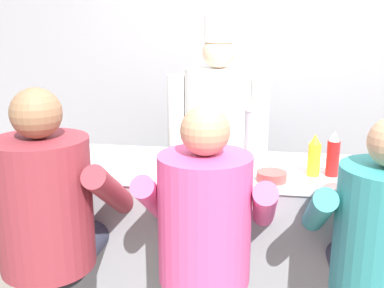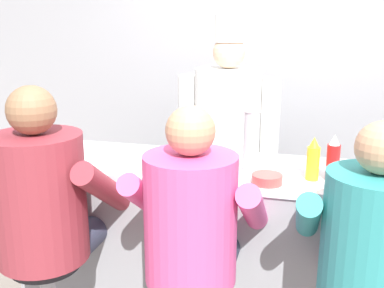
{
  "view_description": "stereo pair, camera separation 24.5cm",
  "coord_description": "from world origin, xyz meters",
  "px_view_note": "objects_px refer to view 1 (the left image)",
  "views": [
    {
      "loc": [
        -0.02,
        -2.06,
        1.74
      ],
      "look_at": [
        -0.39,
        0.28,
        1.11
      ],
      "focal_mm": 42.0,
      "sensor_mm": 36.0,
      "label": 1
    },
    {
      "loc": [
        0.22,
        -2.01,
        1.74
      ],
      "look_at": [
        -0.39,
        0.28,
        1.11
      ],
      "focal_mm": 42.0,
      "sensor_mm": 36.0,
      "label": 2
    }
  ],
  "objects_px": {
    "cereal_bowl": "(272,176)",
    "diner_seated_teal": "(380,239)",
    "mustard_bottle_yellow": "(314,156)",
    "diner_seated_maroon": "(49,209)",
    "cup_stack_steel": "(252,139)",
    "diner_seated_pink": "(205,225)",
    "cook_in_whites_near": "(217,136)",
    "ketchup_bottle_red": "(333,155)",
    "coffee_mug_tan": "(212,159)",
    "breakfast_plate": "(52,166)"
  },
  "relations": [
    {
      "from": "cook_in_whites_near",
      "to": "diner_seated_maroon",
      "type": "bearing_deg",
      "value": -118.26
    },
    {
      "from": "mustard_bottle_yellow",
      "to": "cook_in_whites_near",
      "type": "height_order",
      "value": "cook_in_whites_near"
    },
    {
      "from": "diner_seated_teal",
      "to": "ketchup_bottle_red",
      "type": "bearing_deg",
      "value": 106.87
    },
    {
      "from": "mustard_bottle_yellow",
      "to": "diner_seated_pink",
      "type": "xyz_separation_m",
      "value": [
        -0.5,
        -0.45,
        -0.21
      ]
    },
    {
      "from": "mustard_bottle_yellow",
      "to": "breakfast_plate",
      "type": "distance_m",
      "value": 1.38
    },
    {
      "from": "coffee_mug_tan",
      "to": "cook_in_whites_near",
      "type": "xyz_separation_m",
      "value": [
        -0.04,
        0.73,
        -0.05
      ]
    },
    {
      "from": "ketchup_bottle_red",
      "to": "diner_seated_pink",
      "type": "height_order",
      "value": "diner_seated_pink"
    },
    {
      "from": "ketchup_bottle_red",
      "to": "diner_seated_teal",
      "type": "distance_m",
      "value": 0.54
    },
    {
      "from": "mustard_bottle_yellow",
      "to": "diner_seated_maroon",
      "type": "height_order",
      "value": "diner_seated_maroon"
    },
    {
      "from": "coffee_mug_tan",
      "to": "diner_seated_maroon",
      "type": "relative_size",
      "value": 0.09
    },
    {
      "from": "diner_seated_pink",
      "to": "diner_seated_teal",
      "type": "height_order",
      "value": "diner_seated_pink"
    },
    {
      "from": "cup_stack_steel",
      "to": "diner_seated_maroon",
      "type": "distance_m",
      "value": 1.08
    },
    {
      "from": "ketchup_bottle_red",
      "to": "diner_seated_teal",
      "type": "relative_size",
      "value": 0.17
    },
    {
      "from": "diner_seated_pink",
      "to": "cook_in_whites_near",
      "type": "bearing_deg",
      "value": 93.47
    },
    {
      "from": "ketchup_bottle_red",
      "to": "cup_stack_steel",
      "type": "distance_m",
      "value": 0.42
    },
    {
      "from": "cereal_bowl",
      "to": "diner_seated_pink",
      "type": "distance_m",
      "value": 0.46
    },
    {
      "from": "ketchup_bottle_red",
      "to": "mustard_bottle_yellow",
      "type": "height_order",
      "value": "ketchup_bottle_red"
    },
    {
      "from": "ketchup_bottle_red",
      "to": "cup_stack_steel",
      "type": "bearing_deg",
      "value": 172.13
    },
    {
      "from": "diner_seated_maroon",
      "to": "mustard_bottle_yellow",
      "type": "bearing_deg",
      "value": 20.04
    },
    {
      "from": "cook_in_whites_near",
      "to": "mustard_bottle_yellow",
      "type": "bearing_deg",
      "value": -53.63
    },
    {
      "from": "diner_seated_maroon",
      "to": "ketchup_bottle_red",
      "type": "bearing_deg",
      "value": 19.22
    },
    {
      "from": "ketchup_bottle_red",
      "to": "cook_in_whites_near",
      "type": "xyz_separation_m",
      "value": [
        -0.67,
        0.76,
        -0.11
      ]
    },
    {
      "from": "coffee_mug_tan",
      "to": "cook_in_whites_near",
      "type": "bearing_deg",
      "value": 93.47
    },
    {
      "from": "cereal_bowl",
      "to": "cook_in_whites_near",
      "type": "xyz_separation_m",
      "value": [
        -0.36,
        0.9,
        -0.03
      ]
    },
    {
      "from": "ketchup_bottle_red",
      "to": "mustard_bottle_yellow",
      "type": "xyz_separation_m",
      "value": [
        -0.09,
        -0.01,
        -0.01
      ]
    },
    {
      "from": "diner_seated_pink",
      "to": "cook_in_whites_near",
      "type": "distance_m",
      "value": 1.24
    },
    {
      "from": "cup_stack_steel",
      "to": "cook_in_whites_near",
      "type": "relative_size",
      "value": 0.18
    },
    {
      "from": "ketchup_bottle_red",
      "to": "breakfast_plate",
      "type": "bearing_deg",
      "value": -175.69
    },
    {
      "from": "diner_seated_maroon",
      "to": "diner_seated_teal",
      "type": "bearing_deg",
      "value": -0.17
    },
    {
      "from": "diner_seated_teal",
      "to": "coffee_mug_tan",
      "type": "bearing_deg",
      "value": 146.58
    },
    {
      "from": "diner_seated_maroon",
      "to": "diner_seated_teal",
      "type": "height_order",
      "value": "diner_seated_maroon"
    },
    {
      "from": "mustard_bottle_yellow",
      "to": "diner_seated_teal",
      "type": "height_order",
      "value": "diner_seated_teal"
    },
    {
      "from": "mustard_bottle_yellow",
      "to": "cook_in_whites_near",
      "type": "xyz_separation_m",
      "value": [
        -0.57,
        0.78,
        -0.1
      ]
    },
    {
      "from": "ketchup_bottle_red",
      "to": "diner_seated_pink",
      "type": "xyz_separation_m",
      "value": [
        -0.59,
        -0.47,
        -0.21
      ]
    },
    {
      "from": "mustard_bottle_yellow",
      "to": "cereal_bowl",
      "type": "relative_size",
      "value": 1.46
    },
    {
      "from": "ketchup_bottle_red",
      "to": "diner_seated_maroon",
      "type": "height_order",
      "value": "diner_seated_maroon"
    },
    {
      "from": "coffee_mug_tan",
      "to": "diner_seated_pink",
      "type": "xyz_separation_m",
      "value": [
        0.03,
        -0.5,
        -0.15
      ]
    },
    {
      "from": "cereal_bowl",
      "to": "diner_seated_teal",
      "type": "relative_size",
      "value": 0.11
    },
    {
      "from": "cup_stack_steel",
      "to": "diner_seated_maroon",
      "type": "relative_size",
      "value": 0.22
    },
    {
      "from": "cereal_bowl",
      "to": "coffee_mug_tan",
      "type": "height_order",
      "value": "coffee_mug_tan"
    },
    {
      "from": "mustard_bottle_yellow",
      "to": "diner_seated_maroon",
      "type": "distance_m",
      "value": 1.32
    },
    {
      "from": "diner_seated_maroon",
      "to": "coffee_mug_tan",
      "type": "bearing_deg",
      "value": 35.41
    },
    {
      "from": "ketchup_bottle_red",
      "to": "diner_seated_maroon",
      "type": "relative_size",
      "value": 0.16
    },
    {
      "from": "diner_seated_teal",
      "to": "cook_in_whites_near",
      "type": "height_order",
      "value": "cook_in_whites_near"
    },
    {
      "from": "diner_seated_maroon",
      "to": "cereal_bowl",
      "type": "bearing_deg",
      "value": 18.03
    },
    {
      "from": "coffee_mug_tan",
      "to": "diner_seated_maroon",
      "type": "xyz_separation_m",
      "value": [
        -0.7,
        -0.5,
        -0.13
      ]
    },
    {
      "from": "cereal_bowl",
      "to": "cook_in_whites_near",
      "type": "height_order",
      "value": "cook_in_whites_near"
    },
    {
      "from": "ketchup_bottle_red",
      "to": "coffee_mug_tan",
      "type": "relative_size",
      "value": 1.72
    },
    {
      "from": "cup_stack_steel",
      "to": "mustard_bottle_yellow",
      "type": "bearing_deg",
      "value": -12.43
    },
    {
      "from": "cup_stack_steel",
      "to": "diner_seated_teal",
      "type": "bearing_deg",
      "value": -43.44
    }
  ]
}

